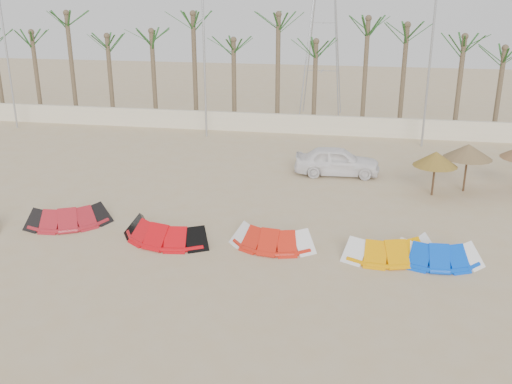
% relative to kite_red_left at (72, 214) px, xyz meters
% --- Properties ---
extents(ground, '(120.00, 120.00, 0.00)m').
position_rel_kite_red_left_xyz_m(ground, '(7.58, -4.34, -0.42)').
color(ground, tan).
rests_on(ground, ground).
extents(boundary_wall, '(60.00, 0.30, 1.30)m').
position_rel_kite_red_left_xyz_m(boundary_wall, '(7.58, 17.66, 0.23)').
color(boundary_wall, beige).
rests_on(boundary_wall, ground).
extents(palm_line, '(52.00, 4.00, 7.70)m').
position_rel_kite_red_left_xyz_m(palm_line, '(8.25, 19.16, 6.03)').
color(palm_line, brown).
rests_on(palm_line, ground).
extents(lamp_a, '(1.25, 0.14, 11.00)m').
position_rel_kite_red_left_xyz_m(lamp_a, '(-12.38, 15.66, 5.35)').
color(lamp_a, '#A5A8AD').
rests_on(lamp_a, ground).
extents(lamp_b, '(1.25, 0.14, 11.00)m').
position_rel_kite_red_left_xyz_m(lamp_b, '(1.62, 15.66, 5.35)').
color(lamp_b, '#A5A8AD').
rests_on(lamp_b, ground).
extents(lamp_c, '(1.25, 0.14, 11.00)m').
position_rel_kite_red_left_xyz_m(lamp_c, '(15.62, 15.66, 5.35)').
color(lamp_c, '#A5A8AD').
rests_on(lamp_c, ground).
extents(pylon, '(3.00, 3.00, 14.00)m').
position_rel_kite_red_left_xyz_m(pylon, '(8.58, 23.66, -0.42)').
color(pylon, '#A5A8AD').
rests_on(pylon, ground).
extents(kite_red_left, '(3.78, 2.70, 0.90)m').
position_rel_kite_red_left_xyz_m(kite_red_left, '(0.00, 0.00, 0.00)').
color(kite_red_left, maroon).
rests_on(kite_red_left, ground).
extents(kite_red_mid, '(3.88, 2.29, 0.90)m').
position_rel_kite_red_left_xyz_m(kite_red_mid, '(4.47, -0.78, 0.00)').
color(kite_red_mid, red).
rests_on(kite_red_mid, ground).
extents(kite_red_right, '(3.33, 1.82, 0.90)m').
position_rel_kite_red_left_xyz_m(kite_red_right, '(8.67, -0.59, -0.00)').
color(kite_red_right, red).
rests_on(kite_red_right, ground).
extents(kite_orange, '(3.79, 2.39, 0.90)m').
position_rel_kite_red_left_xyz_m(kite_orange, '(13.11, -0.69, 0.00)').
color(kite_orange, orange).
rests_on(kite_orange, ground).
extents(kite_blue, '(3.20, 1.65, 0.90)m').
position_rel_kite_red_left_xyz_m(kite_blue, '(14.70, -0.85, -0.00)').
color(kite_blue, blue).
rests_on(kite_blue, ground).
extents(parasol_left, '(2.32, 2.32, 2.37)m').
position_rel_kite_red_left_xyz_m(parasol_left, '(16.86, 7.28, 1.59)').
color(parasol_left, '#4C331E').
rests_on(parasol_left, ground).
extents(parasol_mid, '(2.09, 2.09, 2.16)m').
position_rel_kite_red_left_xyz_m(parasol_mid, '(15.29, 6.39, 1.39)').
color(parasol_mid, '#4C331E').
rests_on(parasol_mid, ground).
extents(car, '(4.56, 2.07, 1.52)m').
position_rel_kite_red_left_xyz_m(car, '(10.62, 8.77, 0.34)').
color(car, white).
rests_on(car, ground).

